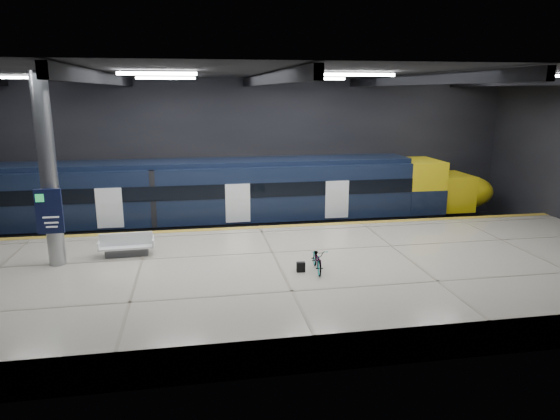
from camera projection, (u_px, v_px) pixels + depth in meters
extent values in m
plane|color=black|center=(269.00, 270.00, 20.95)|extent=(30.00, 30.00, 0.00)
cube|color=black|center=(247.00, 152.00, 27.69)|extent=(30.00, 0.10, 8.00)
cube|color=black|center=(316.00, 228.00, 12.36)|extent=(30.00, 0.10, 8.00)
cube|color=black|center=(267.00, 73.00, 19.09)|extent=(30.00, 16.00, 0.10)
cube|color=black|center=(105.00, 79.00, 18.14)|extent=(0.25, 16.00, 0.40)
cube|color=black|center=(267.00, 79.00, 19.15)|extent=(0.25, 16.00, 0.40)
cube|color=black|center=(414.00, 80.00, 20.16)|extent=(0.25, 16.00, 0.40)
cube|color=black|center=(547.00, 81.00, 21.16)|extent=(0.25, 16.00, 0.40)
cube|color=white|center=(157.00, 74.00, 16.53)|extent=(2.60, 0.18, 0.10)
cube|color=white|center=(359.00, 75.00, 17.71)|extent=(2.60, 0.18, 0.10)
cube|color=white|center=(536.00, 76.00, 18.88)|extent=(2.60, 0.18, 0.10)
cube|color=white|center=(166.00, 78.00, 22.28)|extent=(2.60, 0.18, 0.10)
cube|color=white|center=(318.00, 79.00, 23.46)|extent=(2.60, 0.18, 0.10)
cube|color=white|center=(455.00, 79.00, 24.63)|extent=(2.60, 0.18, 0.10)
cube|color=#B5AA99|center=(279.00, 279.00, 18.43)|extent=(30.00, 11.00, 1.10)
cube|color=gold|center=(260.00, 227.00, 23.33)|extent=(30.00, 0.40, 0.01)
cube|color=gray|center=(255.00, 236.00, 25.51)|extent=(30.00, 0.08, 0.16)
cube|color=gray|center=(251.00, 229.00, 26.89)|extent=(30.00, 0.08, 0.16)
cube|color=black|center=(177.00, 227.00, 25.44)|extent=(24.00, 2.58, 0.80)
cube|color=black|center=(175.00, 193.00, 25.03)|extent=(24.00, 2.80, 2.75)
cube|color=black|center=(174.00, 164.00, 24.68)|extent=(24.00, 2.30, 0.24)
cube|color=black|center=(174.00, 193.00, 23.61)|extent=(24.00, 0.04, 0.70)
cube|color=white|center=(238.00, 203.00, 24.25)|extent=(1.20, 0.05, 1.90)
cube|color=yellow|center=(418.00, 185.00, 27.21)|extent=(2.00, 2.80, 2.75)
ellipsoid|color=yellow|center=(461.00, 192.00, 27.76)|extent=(3.60, 2.52, 1.90)
cube|color=black|center=(423.00, 182.00, 27.22)|extent=(1.60, 2.38, 0.80)
cube|color=#595B60|center=(127.00, 252.00, 19.32)|extent=(1.62, 0.57, 0.30)
cube|color=white|center=(127.00, 246.00, 19.27)|extent=(2.03, 0.93, 0.08)
cube|color=white|center=(126.00, 239.00, 19.20)|extent=(2.00, 0.16, 0.50)
cube|color=white|center=(99.00, 245.00, 19.03)|extent=(0.10, 0.85, 0.30)
cube|color=white|center=(153.00, 241.00, 19.45)|extent=(0.10, 0.85, 0.30)
imported|color=#99999E|center=(317.00, 259.00, 17.61)|extent=(0.71, 1.68, 0.86)
cube|color=black|center=(301.00, 267.00, 17.57)|extent=(0.31, 0.20, 0.35)
cylinder|color=#9EA0A5|center=(48.00, 171.00, 17.59)|extent=(0.60, 0.60, 6.90)
cube|color=#0D1333|center=(49.00, 211.00, 17.50)|extent=(0.90, 0.12, 1.60)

